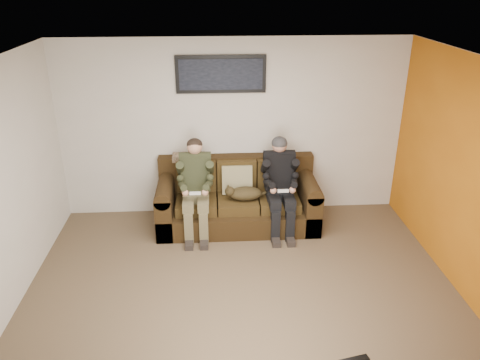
{
  "coord_description": "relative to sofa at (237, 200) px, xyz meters",
  "views": [
    {
      "loc": [
        -0.31,
        -4.26,
        3.37
      ],
      "look_at": [
        0.04,
        1.2,
        0.95
      ],
      "focal_mm": 35.0,
      "sensor_mm": 36.0,
      "label": 1
    }
  ],
  "objects": [
    {
      "name": "floor",
      "position": [
        -0.04,
        -1.83,
        -0.35
      ],
      "size": [
        5.0,
        5.0,
        0.0
      ],
      "primitive_type": "plane",
      "color": "brown",
      "rests_on": "ground"
    },
    {
      "name": "person_left",
      "position": [
        -0.59,
        -0.19,
        0.39
      ],
      "size": [
        0.51,
        0.87,
        1.31
      ],
      "color": "brown",
      "rests_on": "sofa"
    },
    {
      "name": "throw_pillow",
      "position": [
        -0.0,
        0.04,
        0.31
      ],
      "size": [
        0.43,
        0.21,
        0.43
      ],
      "primitive_type": "cube",
      "rotation": [
        -0.21,
        0.0,
        0.0
      ],
      "color": "#8D855C",
      "rests_on": "sofa"
    },
    {
      "name": "framed_poster",
      "position": [
        -0.2,
        0.38,
        1.75
      ],
      "size": [
        1.25,
        0.05,
        0.52
      ],
      "color": "black",
      "rests_on": "wall_back"
    },
    {
      "name": "person_right",
      "position": [
        0.59,
        -0.19,
        0.39
      ],
      "size": [
        0.51,
        0.86,
        1.32
      ],
      "color": "black",
      "rests_on": "sofa"
    },
    {
      "name": "cat",
      "position": [
        0.08,
        -0.2,
        0.2
      ],
      "size": [
        0.66,
        0.26,
        0.24
      ],
      "color": "#45371B",
      "rests_on": "sofa"
    },
    {
      "name": "ceiling",
      "position": [
        -0.04,
        -1.83,
        2.25
      ],
      "size": [
        5.0,
        5.0,
        0.0
      ],
      "primitive_type": "plane",
      "rotation": [
        3.14,
        0.0,
        0.0
      ],
      "color": "silver",
      "rests_on": "ground"
    },
    {
      "name": "throw_blanket",
      "position": [
        -0.69,
        0.29,
        0.58
      ],
      "size": [
        0.46,
        0.23,
        0.08
      ],
      "primitive_type": "cube",
      "color": "gray",
      "rests_on": "sofa"
    },
    {
      "name": "wall_back",
      "position": [
        -0.04,
        0.42,
        0.95
      ],
      "size": [
        5.0,
        0.0,
        5.0
      ],
      "primitive_type": "plane",
      "rotation": [
        1.57,
        0.0,
        0.0
      ],
      "color": "beige",
      "rests_on": "ground"
    },
    {
      "name": "sofa",
      "position": [
        0.0,
        0.0,
        0.0
      ],
      "size": [
        2.27,
        0.98,
        0.93
      ],
      "color": "black",
      "rests_on": "ground"
    }
  ]
}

